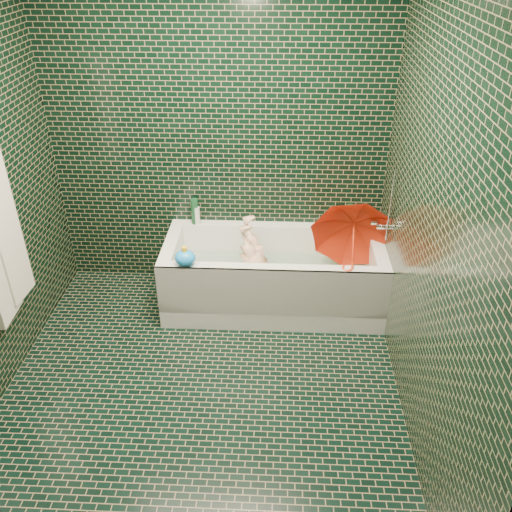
{
  "coord_description": "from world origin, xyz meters",
  "views": [
    {
      "loc": [
        0.49,
        -2.56,
        2.64
      ],
      "look_at": [
        0.32,
        0.82,
        0.56
      ],
      "focal_mm": 38.0,
      "sensor_mm": 36.0,
      "label": 1
    }
  ],
  "objects_px": {
    "child": "(259,273)",
    "umbrella": "(353,245)",
    "bathtub": "(273,282)",
    "bath_toy": "(185,258)",
    "rubber_duck": "(356,222)"
  },
  "relations": [
    {
      "from": "child",
      "to": "bath_toy",
      "type": "bearing_deg",
      "value": -50.88
    },
    {
      "from": "child",
      "to": "rubber_duck",
      "type": "relative_size",
      "value": 7.26
    },
    {
      "from": "umbrella",
      "to": "child",
      "type": "bearing_deg",
      "value": -175.97
    },
    {
      "from": "bathtub",
      "to": "rubber_duck",
      "type": "relative_size",
      "value": 13.78
    },
    {
      "from": "umbrella",
      "to": "bathtub",
      "type": "bearing_deg",
      "value": -178.74
    },
    {
      "from": "rubber_duck",
      "to": "child",
      "type": "bearing_deg",
      "value": -141.21
    },
    {
      "from": "umbrella",
      "to": "rubber_duck",
      "type": "bearing_deg",
      "value": 89.61
    },
    {
      "from": "bathtub",
      "to": "bath_toy",
      "type": "bearing_deg",
      "value": -153.36
    },
    {
      "from": "bathtub",
      "to": "bath_toy",
      "type": "distance_m",
      "value": 0.81
    },
    {
      "from": "bathtub",
      "to": "child",
      "type": "height_order",
      "value": "bathtub"
    },
    {
      "from": "child",
      "to": "bath_toy",
      "type": "distance_m",
      "value": 0.67
    },
    {
      "from": "bathtub",
      "to": "child",
      "type": "xyz_separation_m",
      "value": [
        -0.11,
        -0.02,
        0.1
      ]
    },
    {
      "from": "child",
      "to": "umbrella",
      "type": "bearing_deg",
      "value": 94.55
    },
    {
      "from": "bathtub",
      "to": "rubber_duck",
      "type": "xyz_separation_m",
      "value": [
        0.65,
        0.34,
        0.38
      ]
    },
    {
      "from": "child",
      "to": "bath_toy",
      "type": "xyz_separation_m",
      "value": [
        -0.52,
        -0.3,
        0.31
      ]
    }
  ]
}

